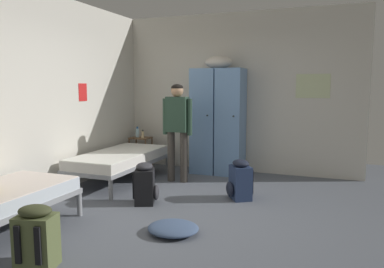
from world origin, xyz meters
TOP-DOWN VIEW (x-y plane):
  - ground_plane at (0.00, 0.00)m, footprint 8.02×8.02m
  - room_backdrop at (-1.15, 1.18)m, footprint 4.35×5.07m
  - locker_bank at (-0.27, 2.23)m, footprint 0.90×0.55m
  - shelf_unit at (-1.81, 2.20)m, footprint 0.38×0.30m
  - bed_left_rear at (-1.56, 1.05)m, footprint 0.90×1.90m
  - person_traveler at (-0.70, 1.40)m, footprint 0.50×0.21m
  - water_bottle at (-1.89, 2.22)m, footprint 0.07×0.07m
  - lotion_bottle at (-1.74, 2.16)m, footprint 0.05×0.05m
  - backpack_olive at (-0.66, -1.72)m, footprint 0.37×0.38m
  - backpack_black at (-0.63, 0.18)m, footprint 0.40×0.39m
  - backpack_navy at (0.48, 0.82)m, footprint 0.41×0.40m
  - clothes_pile_denim at (0.12, -0.62)m, footprint 0.55×0.50m

SIDE VIEW (x-z plane):
  - ground_plane at x=0.00m, z-range 0.00..0.00m
  - clothes_pile_denim at x=0.12m, z-range 0.00..0.11m
  - backpack_olive at x=-0.66m, z-range -0.02..0.53m
  - backpack_black at x=-0.63m, z-range -0.02..0.53m
  - backpack_navy at x=0.48m, z-range -0.02..0.53m
  - shelf_unit at x=-1.81m, z-range 0.06..0.63m
  - bed_left_rear at x=-1.56m, z-range 0.14..0.63m
  - lotion_bottle at x=-1.74m, z-range 0.56..0.72m
  - water_bottle at x=-1.89m, z-range 0.56..0.76m
  - person_traveler at x=-0.70m, z-range 0.16..1.74m
  - locker_bank at x=-0.27m, z-range -0.07..2.00m
  - room_backdrop at x=-1.15m, z-range 0.00..2.84m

